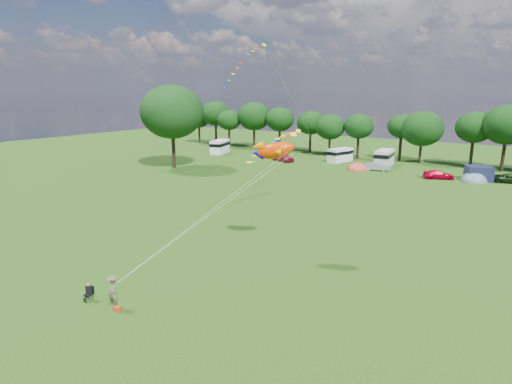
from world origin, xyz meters
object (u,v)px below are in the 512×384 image
Objects in this scene: car_c at (439,175)px; campervan_b at (340,155)px; campervan_a at (220,146)px; tent_orange at (357,170)px; car_d at (510,179)px; camp_chair at (89,290)px; car_b at (377,166)px; big_tree at (172,112)px; fish_kite at (272,150)px; campervan_c at (384,157)px; tent_greyblue at (473,181)px; kite_flyer at (113,293)px; car_a at (283,157)px.

campervan_b is (-17.69, 5.76, 0.67)m from car_c.
tent_orange is at bearing -111.58° from campervan_a.
car_d is 3.80× the size of camp_chair.
tent_orange is at bearing 102.54° from car_b.
big_tree reaches higher than car_b.
fish_kite is at bearing 149.48° from car_c.
tent_orange is at bearing 154.62° from campervan_c.
campervan_c is at bearing 85.59° from camp_chair.
car_c is at bearing -113.48° from car_b.
car_b is 4.96m from campervan_c.
tent_orange is (-12.17, -0.19, -0.59)m from car_c.
tent_greyblue is 52.30m from kite_flyer.
car_a is 4.07× the size of camp_chair.
tent_greyblue is (4.46, 0.81, -0.59)m from car_c.
campervan_c reaches higher than tent_orange.
big_tree is 45.76m from tent_greyblue.
campervan_b is 4.59× the size of camp_chair.
tent_orange is at bearing -176.58° from tent_greyblue.
car_a is 0.80× the size of campervan_a.
car_b is 0.65× the size of campervan_c.
kite_flyer reaches higher than car_a.
fish_kite is (13.75, -43.99, 6.91)m from campervan_b.
kite_flyer is at bearing -164.18° from campervan_a.
big_tree reaches higher than car_d.
tent_orange is 50.31m from camp_chair.
tent_orange is at bearing 90.03° from kite_flyer.
car_a reaches higher than car_d.
camp_chair is 15.26m from fish_kite.
car_b reaches higher than tent_orange.
car_d is (8.63, 2.74, -0.02)m from car_c.
fish_kite is (3.29, 11.94, 7.27)m from kite_flyer.
car_d is at bearing -97.06° from car_c.
campervan_a is at bearing 73.13° from car_b.
campervan_b is (24.05, 3.99, -0.14)m from campervan_a.
car_a is at bearing -179.28° from tent_greyblue.
tent_orange is at bearing 76.20° from fish_kite.
car_a reaches higher than camp_chair.
big_tree is 40.68m from fish_kite.
fish_kite reaches higher than car_a.
fish_kite reaches higher than tent_orange.
campervan_a is at bearing 92.03° from campervan_c.
tent_greyblue is 1.16× the size of fish_kite.
fish_kite is at bearing 61.45° from camp_chair.
camp_chair is (17.01, -50.82, -0.10)m from car_a.
car_b is 0.91× the size of car_c.
big_tree reaches higher than car_a.
tent_orange is 39.76m from fish_kite.
car_d is 43.51m from fish_kite.
big_tree is 19.08m from campervan_a.
campervan_b is (-26.32, 3.03, 0.69)m from car_d.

